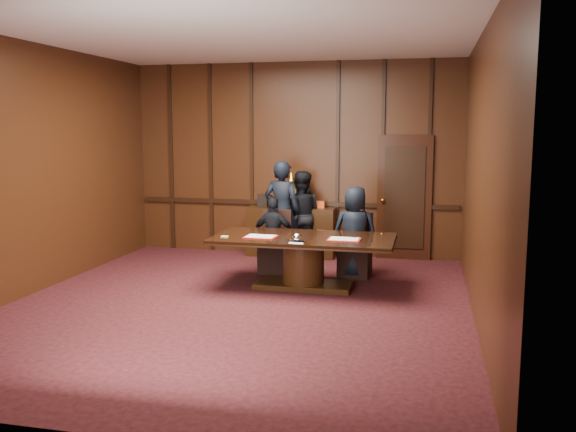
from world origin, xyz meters
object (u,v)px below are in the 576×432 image
object	(u,v)px
signatory_left	(274,235)
signatory_right	(355,232)
sideboard	(291,230)
witness_left	(282,212)
witness_right	(301,215)
conference_table	(304,254)

from	to	relation	value
signatory_left	signatory_right	bearing A→B (deg)	-179.55
sideboard	witness_left	size ratio (longest dim) A/B	0.90
witness_left	witness_right	size ratio (longest dim) A/B	1.13
signatory_left	witness_right	bearing A→B (deg)	-98.50
signatory_right	witness_right	world-z (taller)	witness_right
sideboard	witness_left	world-z (taller)	witness_left
sideboard	signatory_right	distance (m)	1.91
sideboard	signatory_right	xyz separation A→B (m)	(1.32, -1.36, 0.23)
witness_left	witness_right	world-z (taller)	witness_left
conference_table	witness_left	bearing A→B (deg)	113.58
signatory_right	conference_table	bearing A→B (deg)	51.11
witness_left	signatory_right	bearing A→B (deg)	157.16
signatory_right	witness_left	size ratio (longest dim) A/B	0.81
signatory_left	conference_table	bearing A→B (deg)	129.55
witness_left	witness_right	bearing A→B (deg)	-115.93
conference_table	witness_left	size ratio (longest dim) A/B	1.48
sideboard	conference_table	xyz separation A→B (m)	(0.67, -2.16, 0.02)
conference_table	signatory_right	size ratio (longest dim) A/B	1.82
conference_table	signatory_left	distance (m)	1.04
witness_left	witness_right	distance (m)	0.46
conference_table	witness_left	xyz separation A→B (m)	(-0.71, 1.63, 0.38)
witness_right	witness_left	bearing A→B (deg)	47.95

